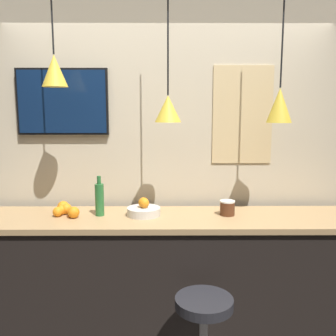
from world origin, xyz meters
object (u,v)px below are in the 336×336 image
(spread_jar, at_px, (227,208))
(mounted_tv, at_px, (63,102))
(fruit_bowl, at_px, (144,209))
(juice_bottle, at_px, (100,199))

(spread_jar, relative_size, mounted_tv, 0.15)
(fruit_bowl, bearing_deg, mounted_tv, 153.67)
(spread_jar, height_order, mounted_tv, mounted_tv)
(fruit_bowl, relative_size, mounted_tv, 0.34)
(spread_jar, bearing_deg, fruit_bowl, -179.99)
(fruit_bowl, distance_m, spread_jar, 0.60)
(mounted_tv, bearing_deg, spread_jar, -14.25)
(fruit_bowl, bearing_deg, spread_jar, 0.01)
(juice_bottle, bearing_deg, fruit_bowl, -0.01)
(fruit_bowl, xyz_separation_m, spread_jar, (0.60, 0.00, 0.01))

